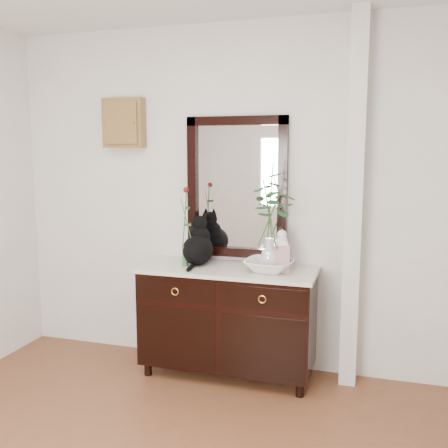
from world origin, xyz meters
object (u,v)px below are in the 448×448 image
(lotus_bowl, at_px, (269,265))
(cat, at_px, (198,240))
(sideboard, at_px, (228,316))
(ginger_jar, at_px, (282,250))

(lotus_bowl, bearing_deg, cat, 174.15)
(sideboard, relative_size, cat, 3.45)
(cat, xyz_separation_m, ginger_jar, (0.66, -0.02, -0.03))
(cat, bearing_deg, lotus_bowl, -13.99)
(lotus_bowl, distance_m, ginger_jar, 0.15)
(lotus_bowl, height_order, ginger_jar, ginger_jar)
(sideboard, distance_m, ginger_jar, 0.67)
(cat, distance_m, ginger_jar, 0.66)
(cat, relative_size, lotus_bowl, 1.07)
(sideboard, bearing_deg, lotus_bowl, -2.74)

